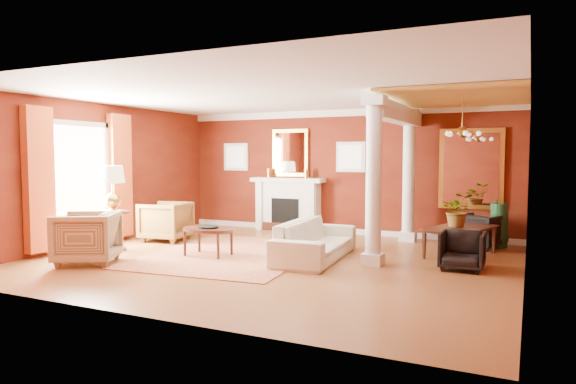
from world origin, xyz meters
The scene contains 27 objects.
ground centered at (0.00, 0.00, 0.00)m, with size 8.00×8.00×0.00m, color brown.
room_shell centered at (0.00, 0.00, 2.02)m, with size 8.04×7.04×2.92m.
fireplace centered at (-1.30, 3.32, 0.65)m, with size 1.85×0.42×1.29m.
overmantel_mirror centered at (-1.30, 3.45, 1.90)m, with size 0.95×0.07×1.15m.
flank_window_left centered at (-2.85, 3.46, 1.80)m, with size 0.70×0.07×0.70m.
flank_window_right centered at (0.25, 3.46, 1.80)m, with size 0.70×0.07×0.70m.
left_window centered at (-3.89, -0.60, 1.42)m, with size 0.21×2.55×2.60m.
column_front centered at (1.70, 0.30, 1.43)m, with size 0.36×0.36×2.80m.
column_back centered at (1.70, 3.00, 1.43)m, with size 0.36×0.36×2.80m.
header_beam centered at (1.70, 1.90, 2.62)m, with size 0.30×3.20×0.32m, color silver.
amber_ceiling centered at (2.85, 1.75, 2.87)m, with size 2.30×3.40×0.04m, color gold.
dining_mirror centered at (2.90, 3.45, 1.55)m, with size 1.30×0.07×1.70m.
chandelier centered at (2.90, 1.80, 2.25)m, with size 0.60×0.62×0.75m.
crown_trim centered at (0.00, 3.46, 2.82)m, with size 8.00×0.08×0.16m, color silver.
base_trim centered at (0.00, 3.46, 0.06)m, with size 8.00×0.08×0.12m, color silver.
rug centered at (-0.91, 0.13, 0.01)m, with size 2.84×3.79×0.02m, color maroon.
sofa centered at (0.63, 0.39, 0.46)m, with size 2.33×0.68×0.91m, color beige.
armchair_leopard centered at (-3.03, 0.83, 0.46)m, with size 0.90×0.84×0.93m, color black.
armchair_stripe centered at (-2.70, -1.65, 0.49)m, with size 0.95×0.89×0.97m, color tan.
coffee_table centered at (-1.23, -0.22, 0.47)m, with size 1.02×1.02×0.51m.
coffee_book centered at (-1.23, -0.18, 0.62)m, with size 0.16×0.02×0.21m, color black.
side_table centered at (-3.20, -0.53, 1.12)m, with size 0.66×0.66×1.64m.
dining_table centered at (2.94, 1.73, 0.42)m, with size 1.52×0.53×0.85m, color black.
dining_chair_near centered at (3.09, 0.57, 0.34)m, with size 0.66×0.62×0.68m, color black.
dining_chair_far centered at (3.17, 2.80, 0.37)m, with size 0.72×0.68×0.75m, color black.
green_urn centered at (3.50, 3.00, 0.35)m, with size 0.37×0.37×0.89m.
potted_plant centered at (2.87, 1.70, 1.09)m, with size 0.56×0.62×0.48m, color #26591E.
Camera 1 is at (4.04, -7.94, 1.82)m, focal length 32.00 mm.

